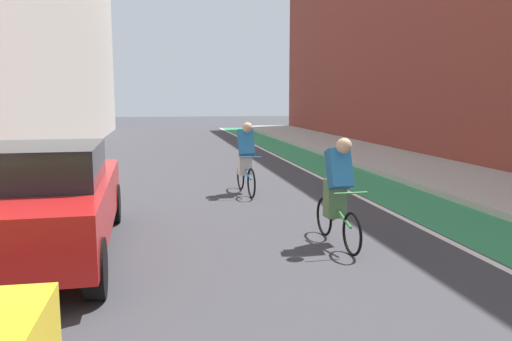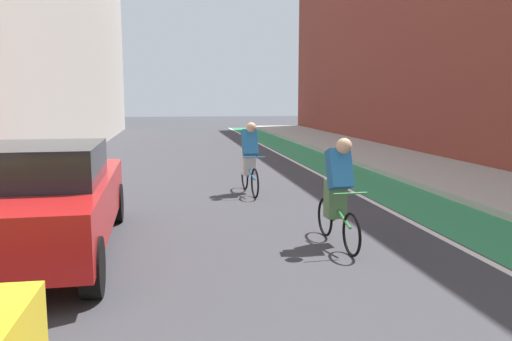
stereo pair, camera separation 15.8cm
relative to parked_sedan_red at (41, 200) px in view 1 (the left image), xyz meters
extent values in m
plane|color=#38383D|center=(3.23, 6.49, -0.79)|extent=(89.48, 89.48, 0.00)
cube|color=#2D8451|center=(6.71, 8.49, -0.78)|extent=(1.60, 40.67, 0.00)
cube|color=white|center=(5.81, 8.49, -0.78)|extent=(0.12, 40.67, 0.00)
cube|color=#A8A59E|center=(9.16, 8.49, -0.72)|extent=(3.31, 40.67, 0.14)
cube|color=red|center=(0.00, 0.05, -0.11)|extent=(1.93, 4.59, 0.70)
cube|color=black|center=(0.01, -0.18, 0.47)|extent=(1.64, 1.95, 0.55)
cylinder|color=black|center=(-0.87, 1.74, -0.46)|extent=(0.24, 0.67, 0.66)
cylinder|color=black|center=(0.77, 1.79, -0.46)|extent=(0.24, 0.67, 0.66)
cylinder|color=black|center=(0.87, -1.65, -0.46)|extent=(0.24, 0.67, 0.66)
torus|color=black|center=(4.11, -0.74, -0.48)|extent=(0.07, 0.60, 0.60)
torus|color=black|center=(4.06, 0.31, -0.48)|extent=(0.07, 0.60, 0.60)
cylinder|color=#338C3F|center=(4.09, -0.22, -0.26)|extent=(0.08, 0.96, 0.33)
cylinder|color=#338C3F|center=(4.08, -0.03, -0.18)|extent=(0.04, 0.12, 0.55)
cylinder|color=#338C3F|center=(4.11, -0.66, 0.07)|extent=(0.48, 0.05, 0.02)
cube|color=#4C7247|center=(4.08, -0.11, -0.11)|extent=(0.29, 0.25, 0.56)
cube|color=#1E598C|center=(4.09, -0.24, 0.35)|extent=(0.34, 0.41, 0.60)
sphere|color=tan|center=(4.09, -0.40, 0.69)|extent=(0.22, 0.22, 0.22)
cube|color=tan|center=(4.08, -0.12, 0.37)|extent=(0.27, 0.29, 0.39)
torus|color=black|center=(3.48, 3.46, -0.46)|extent=(0.08, 0.65, 0.65)
torus|color=black|center=(3.41, 4.51, -0.46)|extent=(0.08, 0.65, 0.65)
cylinder|color=#1966A5|center=(3.45, 3.98, -0.24)|extent=(0.10, 0.96, 0.33)
cylinder|color=#1966A5|center=(3.43, 4.17, -0.16)|extent=(0.04, 0.12, 0.55)
cylinder|color=#1966A5|center=(3.47, 3.54, 0.09)|extent=(0.48, 0.05, 0.02)
cube|color=beige|center=(3.44, 4.09, -0.09)|extent=(0.29, 0.26, 0.56)
cube|color=#1E598C|center=(3.45, 3.96, 0.37)|extent=(0.34, 0.42, 0.60)
sphere|color=tan|center=(3.46, 3.80, 0.71)|extent=(0.22, 0.22, 0.22)
cube|color=maroon|center=(3.44, 4.08, 0.39)|extent=(0.28, 0.29, 0.39)
camera|label=1|loc=(1.58, -7.10, 1.35)|focal=35.79mm
camera|label=2|loc=(1.73, -7.12, 1.35)|focal=35.79mm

